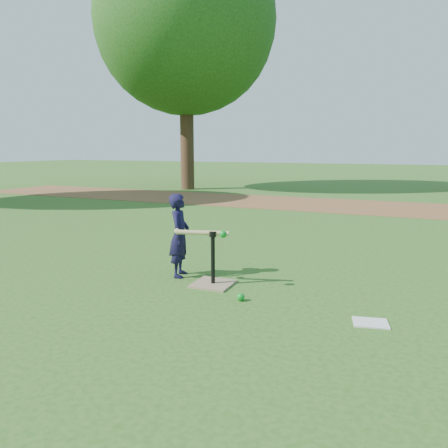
% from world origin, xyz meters
% --- Properties ---
extents(ground, '(80.00, 80.00, 0.00)m').
position_xyz_m(ground, '(0.00, 0.00, 0.00)').
color(ground, '#285116').
rests_on(ground, ground).
extents(dirt_strip, '(24.00, 3.00, 0.01)m').
position_xyz_m(dirt_strip, '(0.00, 7.50, 0.01)').
color(dirt_strip, brown).
rests_on(dirt_strip, ground).
extents(child, '(0.34, 0.42, 1.00)m').
position_xyz_m(child, '(-0.58, 0.09, 0.50)').
color(child, black).
rests_on(child, ground).
extents(wiffle_ball_ground, '(0.08, 0.08, 0.08)m').
position_xyz_m(wiffle_ball_ground, '(0.42, -0.42, 0.04)').
color(wiffle_ball_ground, '#0C861F').
rests_on(wiffle_ball_ground, ground).
extents(clipboard, '(0.34, 0.29, 0.01)m').
position_xyz_m(clipboard, '(1.69, -0.48, 0.01)').
color(clipboard, silver).
rests_on(clipboard, ground).
extents(batting_tee, '(0.44, 0.44, 0.61)m').
position_xyz_m(batting_tee, '(-0.06, -0.07, 0.11)').
color(batting_tee, '#8C7659').
rests_on(batting_tee, ground).
extents(swing_action, '(0.66, 0.22, 0.09)m').
position_xyz_m(swing_action, '(-0.15, -0.11, 0.60)').
color(swing_action, tan).
rests_on(swing_action, ground).
extents(tree_left, '(6.40, 6.40, 9.08)m').
position_xyz_m(tree_left, '(-6.00, 10.00, 5.87)').
color(tree_left, '#382316').
rests_on(tree_left, ground).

